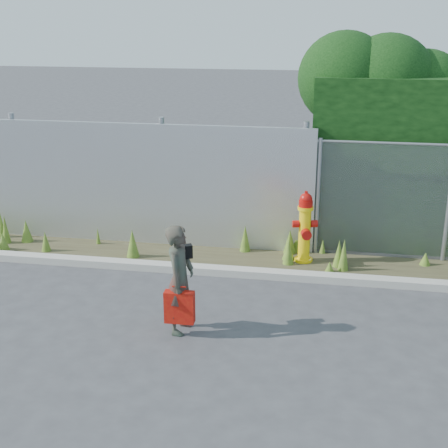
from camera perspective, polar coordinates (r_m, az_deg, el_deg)
ground at (r=8.45m, az=0.39°, el=-9.58°), size 80.00×80.00×0.00m
curb at (r=10.03m, az=2.08°, el=-4.46°), size 16.00×0.22×0.12m
weed_strip at (r=10.58m, az=5.70°, el=-2.72°), size 16.00×1.35×0.55m
corrugated_fence at (r=11.63m, az=-13.09°, el=3.78°), size 8.50×0.21×2.30m
fire_hydrant at (r=10.47m, az=7.39°, el=-0.39°), size 0.42×0.37×1.25m
woman at (r=8.13m, az=-4.05°, el=-5.06°), size 0.40×0.57×1.47m
red_tote_bag at (r=8.13m, az=-4.09°, el=-7.58°), size 0.39×0.14×0.51m
black_shoulder_bag at (r=8.18m, az=-3.76°, el=-2.54°), size 0.24×0.10×0.18m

